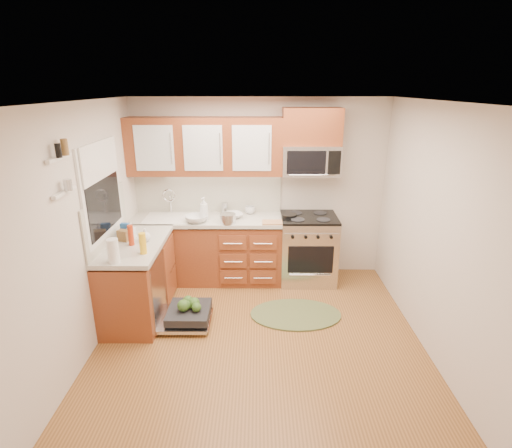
{
  "coord_description": "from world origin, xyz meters",
  "views": [
    {
      "loc": [
        -0.02,
        -3.74,
        2.63
      ],
      "look_at": [
        -0.04,
        0.85,
        1.04
      ],
      "focal_mm": 28.0,
      "sensor_mm": 36.0,
      "label": 1
    }
  ],
  "objects_px": {
    "bowl_a": "(233,215)",
    "bowl_b": "(196,219)",
    "cup": "(250,210)",
    "sink": "(169,227)",
    "range": "(308,249)",
    "rug": "(296,314)",
    "cutting_board": "(273,222)",
    "stock_pot": "(228,218)",
    "skillet": "(289,215)",
    "paper_towel_roll": "(113,251)",
    "upper_cabinets": "(205,146)",
    "microwave": "(311,160)",
    "dishwasher": "(186,315)"
  },
  "relations": [
    {
      "from": "rug",
      "to": "cutting_board",
      "type": "xyz_separation_m",
      "value": [
        -0.26,
        0.74,
        0.93
      ]
    },
    {
      "from": "bowl_b",
      "to": "cup",
      "type": "distance_m",
      "value": 0.8
    },
    {
      "from": "cutting_board",
      "to": "bowl_b",
      "type": "height_order",
      "value": "bowl_b"
    },
    {
      "from": "skillet",
      "to": "bowl_a",
      "type": "bearing_deg",
      "value": 177.29
    },
    {
      "from": "cutting_board",
      "to": "bowl_a",
      "type": "relative_size",
      "value": 1.1
    },
    {
      "from": "range",
      "to": "rug",
      "type": "relative_size",
      "value": 0.86
    },
    {
      "from": "range",
      "to": "bowl_a",
      "type": "bearing_deg",
      "value": 179.18
    },
    {
      "from": "stock_pot",
      "to": "sink",
      "type": "bearing_deg",
      "value": 166.52
    },
    {
      "from": "rug",
      "to": "skillet",
      "type": "height_order",
      "value": "skillet"
    },
    {
      "from": "microwave",
      "to": "dishwasher",
      "type": "height_order",
      "value": "microwave"
    },
    {
      "from": "upper_cabinets",
      "to": "cup",
      "type": "distance_m",
      "value": 1.07
    },
    {
      "from": "rug",
      "to": "paper_towel_roll",
      "type": "relative_size",
      "value": 4.34
    },
    {
      "from": "dishwasher",
      "to": "upper_cabinets",
      "type": "bearing_deg",
      "value": 83.96
    },
    {
      "from": "microwave",
      "to": "cup",
      "type": "distance_m",
      "value": 1.09
    },
    {
      "from": "sink",
      "to": "paper_towel_roll",
      "type": "xyz_separation_m",
      "value": [
        -0.24,
        -1.44,
        0.25
      ]
    },
    {
      "from": "range",
      "to": "stock_pot",
      "type": "xyz_separation_m",
      "value": [
        -1.1,
        -0.21,
        0.51
      ]
    },
    {
      "from": "cutting_board",
      "to": "cup",
      "type": "distance_m",
      "value": 0.51
    },
    {
      "from": "upper_cabinets",
      "to": "stock_pot",
      "type": "relative_size",
      "value": 9.71
    },
    {
      "from": "rug",
      "to": "skillet",
      "type": "distance_m",
      "value": 1.34
    },
    {
      "from": "range",
      "to": "cup",
      "type": "bearing_deg",
      "value": 166.61
    },
    {
      "from": "range",
      "to": "microwave",
      "type": "height_order",
      "value": "microwave"
    },
    {
      "from": "microwave",
      "to": "rug",
      "type": "distance_m",
      "value": 2.02
    },
    {
      "from": "skillet",
      "to": "cup",
      "type": "distance_m",
      "value": 0.58
    },
    {
      "from": "upper_cabinets",
      "to": "range",
      "type": "distance_m",
      "value": 1.99
    },
    {
      "from": "cutting_board",
      "to": "bowl_a",
      "type": "height_order",
      "value": "bowl_a"
    },
    {
      "from": "upper_cabinets",
      "to": "bowl_a",
      "type": "distance_m",
      "value": 1.0
    },
    {
      "from": "skillet",
      "to": "bowl_a",
      "type": "height_order",
      "value": "same"
    },
    {
      "from": "bowl_b",
      "to": "dishwasher",
      "type": "bearing_deg",
      "value": -91.4
    },
    {
      "from": "sink",
      "to": "range",
      "type": "bearing_deg",
      "value": 0.3
    },
    {
      "from": "skillet",
      "to": "cutting_board",
      "type": "distance_m",
      "value": 0.29
    },
    {
      "from": "stock_pot",
      "to": "bowl_b",
      "type": "distance_m",
      "value": 0.42
    },
    {
      "from": "bowl_b",
      "to": "sink",
      "type": "bearing_deg",
      "value": 157.64
    },
    {
      "from": "stock_pot",
      "to": "cutting_board",
      "type": "xyz_separation_m",
      "value": [
        0.6,
        0.0,
        -0.05
      ]
    },
    {
      "from": "upper_cabinets",
      "to": "cutting_board",
      "type": "distance_m",
      "value": 1.35
    },
    {
      "from": "dishwasher",
      "to": "range",
      "type": "bearing_deg",
      "value": 36.27
    },
    {
      "from": "skillet",
      "to": "bowl_b",
      "type": "xyz_separation_m",
      "value": [
        -1.24,
        -0.16,
        0.0
      ]
    },
    {
      "from": "bowl_a",
      "to": "bowl_b",
      "type": "xyz_separation_m",
      "value": [
        -0.47,
        -0.19,
        0.01
      ]
    },
    {
      "from": "bowl_b",
      "to": "stock_pot",
      "type": "bearing_deg",
      "value": -4.07
    },
    {
      "from": "cutting_board",
      "to": "cup",
      "type": "relative_size",
      "value": 2.09
    },
    {
      "from": "cutting_board",
      "to": "paper_towel_roll",
      "type": "bearing_deg",
      "value": -143.37
    },
    {
      "from": "sink",
      "to": "bowl_a",
      "type": "height_order",
      "value": "bowl_a"
    },
    {
      "from": "paper_towel_roll",
      "to": "bowl_a",
      "type": "xyz_separation_m",
      "value": [
        1.12,
        1.46,
        -0.09
      ]
    },
    {
      "from": "rug",
      "to": "cutting_board",
      "type": "relative_size",
      "value": 3.83
    },
    {
      "from": "upper_cabinets",
      "to": "skillet",
      "type": "relative_size",
      "value": 9.69
    },
    {
      "from": "bowl_a",
      "to": "bowl_b",
      "type": "distance_m",
      "value": 0.51
    },
    {
      "from": "microwave",
      "to": "bowl_b",
      "type": "xyz_separation_m",
      "value": [
        -1.52,
        -0.3,
        -0.73
      ]
    },
    {
      "from": "sink",
      "to": "cup",
      "type": "xyz_separation_m",
      "value": [
        1.12,
        0.2,
        0.18
      ]
    },
    {
      "from": "cup",
      "to": "bowl_a",
      "type": "bearing_deg",
      "value": -142.14
    },
    {
      "from": "dishwasher",
      "to": "bowl_a",
      "type": "distance_m",
      "value": 1.51
    },
    {
      "from": "rug",
      "to": "cup",
      "type": "distance_m",
      "value": 1.61
    }
  ]
}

